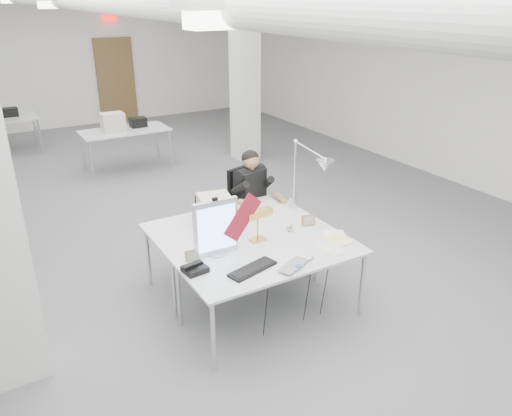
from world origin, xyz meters
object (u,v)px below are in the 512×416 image
Objects in this scene: desk_main at (272,256)px; bankers_lamp at (258,226)px; monitor at (216,227)px; beige_monitor at (215,209)px; office_chair at (249,208)px; architect_lamp at (308,173)px; desk_phone at (195,269)px; laptop at (298,268)px; seated_person at (251,185)px.

desk_main is 0.38m from bankers_lamp.
beige_monitor is at bearing 66.37° from monitor.
office_chair is (0.59, 1.50, -0.17)m from desk_main.
office_chair is 1.14m from architect_lamp.
beige_monitor is (-0.19, 0.61, 0.00)m from bankers_lamp.
monitor is at bearing 26.67° from desk_phone.
office_chair is 1.13× the size of architect_lamp.
monitor reaches higher than desk_main.
laptop is 0.95m from desk_phone.
desk_phone is at bearing 173.61° from desk_main.
office_chair reaches higher than desk_main.
desk_main is 5.11× the size of laptop.
architect_lamp reaches higher than seated_person.
seated_person is 1.24m from bankers_lamp.
seated_person is 1.00× the size of architect_lamp.
seated_person is at bearing 48.92° from monitor.
laptop is at bearing -94.16° from bankers_lamp.
architect_lamp is (0.26, -0.82, 0.36)m from seated_person.
beige_monitor is (-0.15, 0.95, 0.17)m from desk_main.
architect_lamp is (1.00, -0.32, 0.34)m from beige_monitor.
office_chair is 3.22× the size of laptop.
desk_phone is at bearing -150.76° from seated_person.
beige_monitor is at bearing -159.15° from office_chair.
desk_phone is at bearing -169.06° from bankers_lamp.
beige_monitor is (0.63, 0.86, 0.14)m from desk_phone.
desk_phone is (-1.37, -1.36, -0.12)m from seated_person.
architect_lamp is at bearing -88.00° from seated_person.
architect_lamp is at bearing 15.38° from monitor.
desk_phone reaches higher than desk_main.
desk_phone is (-0.84, 0.44, 0.01)m from laptop.
beige_monitor is (0.30, 0.65, -0.12)m from monitor.
desk_main is 1.57m from seated_person.
bankers_lamp is at bearing 84.24° from desk_main.
architect_lamp is at bearing 11.72° from desk_phone.
seated_person is at bearing 48.85° from laptop.
monitor is (-1.04, -1.15, 0.13)m from seated_person.
desk_phone is 0.21× the size of architect_lamp.
bankers_lamp is 0.93m from architect_lamp.
monitor is at bearing -147.90° from seated_person.
beige_monitor is 0.34× the size of architect_lamp.
office_chair is at bearing 74.45° from seated_person.
bankers_lamp is at bearing 10.55° from desk_phone.
desk_main is 5.68× the size of bankers_lamp.
seated_person reaches higher than office_chair.
seated_person reaches higher than monitor.
architect_lamp is (1.63, 0.54, 0.48)m from desk_phone.
seated_person is (0.00, -0.05, 0.33)m from office_chair.
beige_monitor is at bearing 47.31° from desk_phone.
bankers_lamp is at bearing 67.46° from laptop.
architect_lamp is at bearing 13.26° from bankers_lamp.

